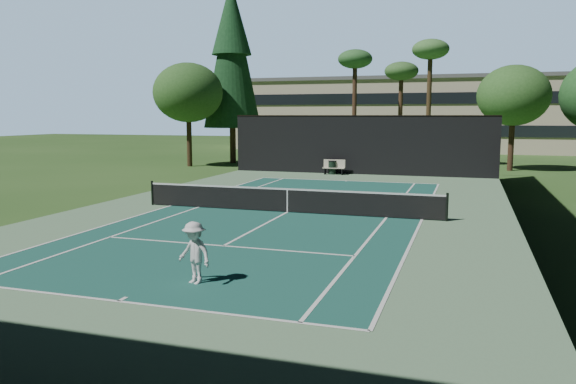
# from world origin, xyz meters

# --- Properties ---
(ground) EXTENTS (160.00, 160.00, 0.00)m
(ground) POSITION_xyz_m (0.00, 0.00, 0.00)
(ground) COLOR #2C531F
(ground) RESTS_ON ground
(apron_slab) EXTENTS (18.00, 32.00, 0.01)m
(apron_slab) POSITION_xyz_m (0.00, 0.00, 0.01)
(apron_slab) COLOR #618B63
(apron_slab) RESTS_ON ground
(court_surface) EXTENTS (10.97, 23.77, 0.01)m
(court_surface) POSITION_xyz_m (0.00, 0.00, 0.01)
(court_surface) COLOR #1A5549
(court_surface) RESTS_ON ground
(court_lines) EXTENTS (11.07, 23.87, 0.01)m
(court_lines) POSITION_xyz_m (0.00, 0.00, 0.02)
(court_lines) COLOR white
(court_lines) RESTS_ON ground
(tennis_net) EXTENTS (12.90, 0.10, 1.10)m
(tennis_net) POSITION_xyz_m (0.00, 0.00, 0.56)
(tennis_net) COLOR black
(tennis_net) RESTS_ON ground
(fence) EXTENTS (18.04, 32.05, 4.03)m
(fence) POSITION_xyz_m (0.00, 0.06, 2.01)
(fence) COLOR black
(fence) RESTS_ON ground
(player) EXTENTS (1.11, 0.85, 1.51)m
(player) POSITION_xyz_m (0.95, -10.14, 0.76)
(player) COLOR silver
(player) RESTS_ON ground
(tennis_ball_b) EXTENTS (0.06, 0.06, 0.06)m
(tennis_ball_b) POSITION_xyz_m (-0.76, 1.79, 0.03)
(tennis_ball_b) COLOR #D3E634
(tennis_ball_b) RESTS_ON ground
(tennis_ball_c) EXTENTS (0.07, 0.07, 0.07)m
(tennis_ball_c) POSITION_xyz_m (2.84, 1.28, 0.04)
(tennis_ball_c) COLOR #BBDA31
(tennis_ball_c) RESTS_ON ground
(tennis_ball_d) EXTENTS (0.08, 0.08, 0.08)m
(tennis_ball_d) POSITION_xyz_m (-3.41, 3.19, 0.04)
(tennis_ball_d) COLOR #B6CC2E
(tennis_ball_d) RESTS_ON ground
(park_bench) EXTENTS (1.50, 0.45, 1.02)m
(park_bench) POSITION_xyz_m (-1.64, 15.41, 0.55)
(park_bench) COLOR beige
(park_bench) RESTS_ON ground
(trash_bin) EXTENTS (0.56, 0.56, 0.95)m
(trash_bin) POSITION_xyz_m (-1.78, 15.47, 0.48)
(trash_bin) COLOR black
(trash_bin) RESTS_ON ground
(pine_tree) EXTENTS (4.80, 4.80, 15.00)m
(pine_tree) POSITION_xyz_m (-12.00, 22.00, 9.55)
(pine_tree) COLOR #4A3220
(pine_tree) RESTS_ON ground
(palm_a) EXTENTS (2.80, 2.80, 9.32)m
(palm_a) POSITION_xyz_m (-2.00, 24.00, 8.19)
(palm_a) COLOR #472E1E
(palm_a) RESTS_ON ground
(palm_b) EXTENTS (2.80, 2.80, 8.42)m
(palm_b) POSITION_xyz_m (1.50, 26.00, 7.36)
(palm_b) COLOR #4A3120
(palm_b) RESTS_ON ground
(palm_c) EXTENTS (2.80, 2.80, 9.77)m
(palm_c) POSITION_xyz_m (4.00, 23.00, 8.60)
(palm_c) COLOR #48351F
(palm_c) RESTS_ON ground
(decid_tree_a) EXTENTS (5.12, 5.12, 7.62)m
(decid_tree_a) POSITION_xyz_m (10.00, 22.00, 5.42)
(decid_tree_a) COLOR #432A1C
(decid_tree_a) RESTS_ON ground
(decid_tree_c) EXTENTS (5.44, 5.44, 8.09)m
(decid_tree_c) POSITION_xyz_m (-14.00, 18.00, 5.76)
(decid_tree_c) COLOR #402D1B
(decid_tree_c) RESTS_ON ground
(campus_building) EXTENTS (40.50, 12.50, 8.30)m
(campus_building) POSITION_xyz_m (0.00, 45.98, 4.21)
(campus_building) COLOR #C2B296
(campus_building) RESTS_ON ground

